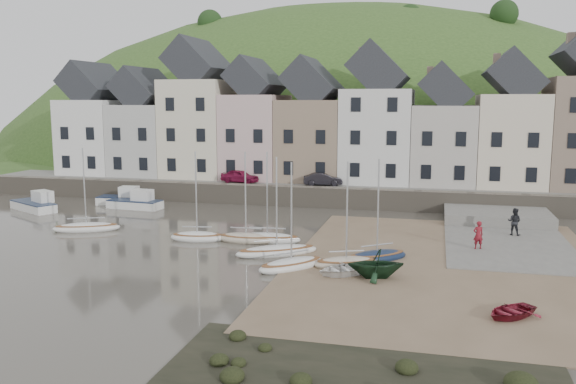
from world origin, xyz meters
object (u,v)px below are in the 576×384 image
(sailboat_0, at_px, (87,227))
(rowboat_white, at_px, (343,269))
(person_red, at_px, (478,235))
(person_dark, at_px, (514,222))
(car_left, at_px, (240,176))
(car_right, at_px, (323,179))
(rowboat_green, at_px, (376,263))
(rowboat_red, at_px, (511,311))

(sailboat_0, bearing_deg, rowboat_white, -18.50)
(person_red, xyz_separation_m, person_dark, (2.71, 4.73, 0.06))
(person_dark, xyz_separation_m, car_left, (-23.84, 10.78, 1.16))
(sailboat_0, xyz_separation_m, person_red, (27.52, 0.85, 0.76))
(person_dark, distance_m, car_right, 19.07)
(rowboat_green, relative_size, car_right, 0.82)
(sailboat_0, bearing_deg, rowboat_green, -17.40)
(rowboat_white, xyz_separation_m, car_right, (-5.52, 23.07, 1.82))
(sailboat_0, relative_size, person_red, 3.51)
(person_red, bearing_deg, rowboat_green, 33.58)
(car_right, bearing_deg, rowboat_green, -176.62)
(rowboat_white, relative_size, car_left, 0.82)
(sailboat_0, bearing_deg, person_dark, 10.46)
(sailboat_0, bearing_deg, rowboat_red, -21.95)
(rowboat_red, relative_size, car_right, 0.73)
(rowboat_red, xyz_separation_m, car_left, (-21.78, 27.71, 1.90))
(rowboat_red, height_order, person_red, person_red)
(person_red, distance_m, car_right, 20.26)
(rowboat_red, bearing_deg, person_red, 137.60)
(rowboat_red, distance_m, person_red, 12.24)
(rowboat_green, bearing_deg, car_left, -160.57)
(person_dark, bearing_deg, rowboat_red, 103.81)
(sailboat_0, xyz_separation_m, person_dark, (30.23, 5.58, 0.81))
(sailboat_0, xyz_separation_m, car_left, (6.39, 16.36, 1.97))
(rowboat_red, bearing_deg, person_dark, 127.63)
(sailboat_0, height_order, person_red, sailboat_0)
(sailboat_0, height_order, person_dark, sailboat_0)
(rowboat_green, height_order, car_left, car_left)
(rowboat_green, bearing_deg, person_red, 129.21)
(person_red, xyz_separation_m, car_right, (-12.99, 15.50, 1.18))
(sailboat_0, xyz_separation_m, rowboat_green, (21.81, -6.83, 0.58))
(car_left, relative_size, car_right, 1.02)
(rowboat_green, distance_m, car_left, 27.89)
(rowboat_white, distance_m, person_dark, 15.97)
(sailboat_0, bearing_deg, car_left, 68.67)
(person_red, bearing_deg, rowboat_white, 25.54)
(rowboat_white, bearing_deg, car_left, 172.12)
(person_dark, bearing_deg, sailboat_0, 31.19)
(rowboat_green, xyz_separation_m, car_left, (-15.43, 23.19, 1.39))
(sailboat_0, distance_m, car_left, 17.67)
(sailboat_0, relative_size, rowboat_green, 2.12)
(rowboat_white, xyz_separation_m, person_red, (7.47, 7.56, 0.65))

